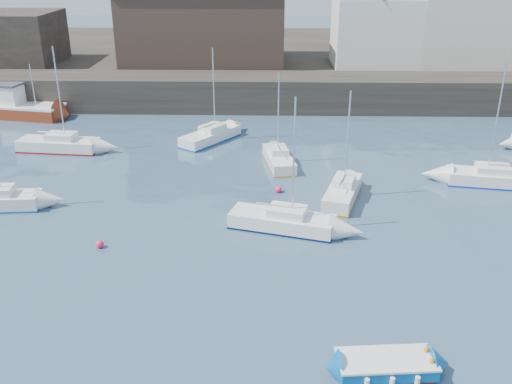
{
  "coord_description": "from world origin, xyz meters",
  "views": [
    {
      "loc": [
        0.69,
        -16.55,
        13.9
      ],
      "look_at": [
        0.0,
        12.0,
        1.5
      ],
      "focal_mm": 40.0,
      "sensor_mm": 36.0,
      "label": 1
    }
  ],
  "objects_px": {
    "sailboat_f": "(279,159)",
    "sailboat_c": "(343,192)",
    "buoy_mid": "(312,233)",
    "sailboat_d": "(496,178)",
    "sailboat_e": "(59,144)",
    "buoy_near": "(100,247)",
    "blue_dinghy": "(386,365)",
    "sailboat_h": "(211,136)",
    "fishing_boat": "(20,107)",
    "buoy_far": "(278,192)",
    "sailboat_b": "(283,221)"
  },
  "relations": [
    {
      "from": "fishing_boat",
      "to": "sailboat_e",
      "type": "distance_m",
      "value": 10.89
    },
    {
      "from": "sailboat_f",
      "to": "sailboat_e",
      "type": "bearing_deg",
      "value": 171.13
    },
    {
      "from": "fishing_boat",
      "to": "sailboat_h",
      "type": "distance_m",
      "value": 18.44
    },
    {
      "from": "blue_dinghy",
      "to": "buoy_mid",
      "type": "distance_m",
      "value": 10.8
    },
    {
      "from": "blue_dinghy",
      "to": "sailboat_h",
      "type": "height_order",
      "value": "sailboat_h"
    },
    {
      "from": "sailboat_c",
      "to": "buoy_near",
      "type": "distance_m",
      "value": 14.22
    },
    {
      "from": "sailboat_b",
      "to": "sailboat_d",
      "type": "distance_m",
      "value": 14.99
    },
    {
      "from": "sailboat_c",
      "to": "sailboat_h",
      "type": "xyz_separation_m",
      "value": [
        -8.89,
        10.75,
        -0.04
      ]
    },
    {
      "from": "fishing_boat",
      "to": "sailboat_h",
      "type": "xyz_separation_m",
      "value": [
        17.31,
        -6.33,
        -0.45
      ]
    },
    {
      "from": "sailboat_f",
      "to": "sailboat_c",
      "type": "bearing_deg",
      "value": -57.26
    },
    {
      "from": "sailboat_h",
      "to": "buoy_mid",
      "type": "distance_m",
      "value": 16.58
    },
    {
      "from": "buoy_near",
      "to": "buoy_mid",
      "type": "bearing_deg",
      "value": 9.57
    },
    {
      "from": "sailboat_f",
      "to": "buoy_near",
      "type": "xyz_separation_m",
      "value": [
        -9.09,
        -11.95,
        -0.44
      ]
    },
    {
      "from": "sailboat_h",
      "to": "buoy_mid",
      "type": "xyz_separation_m",
      "value": [
        6.8,
        -15.11,
        -0.46
      ]
    },
    {
      "from": "blue_dinghy",
      "to": "fishing_boat",
      "type": "xyz_separation_m",
      "value": [
        -25.98,
        32.08,
        0.54
      ]
    },
    {
      "from": "sailboat_b",
      "to": "buoy_mid",
      "type": "relative_size",
      "value": 18.0
    },
    {
      "from": "sailboat_e",
      "to": "buoy_far",
      "type": "relative_size",
      "value": 17.92
    },
    {
      "from": "sailboat_c",
      "to": "sailboat_b",
      "type": "bearing_deg",
      "value": -132.93
    },
    {
      "from": "sailboat_c",
      "to": "buoy_near",
      "type": "relative_size",
      "value": 15.77
    },
    {
      "from": "sailboat_c",
      "to": "buoy_near",
      "type": "xyz_separation_m",
      "value": [
        -12.8,
        -6.18,
        -0.49
      ]
    },
    {
      "from": "sailboat_c",
      "to": "sailboat_e",
      "type": "bearing_deg",
      "value": 157.29
    },
    {
      "from": "sailboat_c",
      "to": "buoy_mid",
      "type": "height_order",
      "value": "sailboat_c"
    },
    {
      "from": "sailboat_c",
      "to": "sailboat_h",
      "type": "distance_m",
      "value": 13.94
    },
    {
      "from": "blue_dinghy",
      "to": "sailboat_d",
      "type": "distance_m",
      "value": 20.24
    },
    {
      "from": "buoy_mid",
      "to": "sailboat_h",
      "type": "bearing_deg",
      "value": 114.23
    },
    {
      "from": "blue_dinghy",
      "to": "buoy_far",
      "type": "bearing_deg",
      "value": 102.6
    },
    {
      "from": "sailboat_b",
      "to": "sailboat_d",
      "type": "relative_size",
      "value": 0.94
    },
    {
      "from": "sailboat_c",
      "to": "buoy_mid",
      "type": "distance_m",
      "value": 4.86
    },
    {
      "from": "sailboat_h",
      "to": "buoy_far",
      "type": "xyz_separation_m",
      "value": [
        5.1,
        -9.76,
        -0.46
      ]
    },
    {
      "from": "sailboat_c",
      "to": "sailboat_h",
      "type": "height_order",
      "value": "sailboat_h"
    },
    {
      "from": "buoy_far",
      "to": "sailboat_h",
      "type": "bearing_deg",
      "value": 117.58
    },
    {
      "from": "sailboat_d",
      "to": "sailboat_b",
      "type": "bearing_deg",
      "value": -154.58
    },
    {
      "from": "sailboat_d",
      "to": "buoy_mid",
      "type": "distance_m",
      "value": 13.84
    },
    {
      "from": "buoy_near",
      "to": "sailboat_d",
      "type": "bearing_deg",
      "value": 20.97
    },
    {
      "from": "buoy_far",
      "to": "sailboat_b",
      "type": "bearing_deg",
      "value": -88.2
    },
    {
      "from": "fishing_boat",
      "to": "buoy_mid",
      "type": "xyz_separation_m",
      "value": [
        24.11,
        -21.45,
        -0.91
      ]
    },
    {
      "from": "sailboat_e",
      "to": "sailboat_f",
      "type": "height_order",
      "value": "sailboat_e"
    },
    {
      "from": "blue_dinghy",
      "to": "sailboat_h",
      "type": "xyz_separation_m",
      "value": [
        -8.67,
        25.75,
        0.09
      ]
    },
    {
      "from": "sailboat_b",
      "to": "fishing_boat",
      "type": "bearing_deg",
      "value": 137.08
    },
    {
      "from": "sailboat_b",
      "to": "buoy_far",
      "type": "bearing_deg",
      "value": 91.8
    },
    {
      "from": "blue_dinghy",
      "to": "buoy_mid",
      "type": "bearing_deg",
      "value": 99.98
    },
    {
      "from": "fishing_boat",
      "to": "sailboat_f",
      "type": "height_order",
      "value": "sailboat_f"
    },
    {
      "from": "fishing_boat",
      "to": "buoy_far",
      "type": "height_order",
      "value": "fishing_boat"
    },
    {
      "from": "sailboat_d",
      "to": "buoy_near",
      "type": "height_order",
      "value": "sailboat_d"
    },
    {
      "from": "sailboat_c",
      "to": "sailboat_h",
      "type": "relative_size",
      "value": 0.92
    },
    {
      "from": "buoy_mid",
      "to": "buoy_far",
      "type": "xyz_separation_m",
      "value": [
        -1.7,
        5.36,
        0.0
      ]
    },
    {
      "from": "blue_dinghy",
      "to": "buoy_far",
      "type": "height_order",
      "value": "blue_dinghy"
    },
    {
      "from": "fishing_boat",
      "to": "sailboat_b",
      "type": "height_order",
      "value": "sailboat_b"
    },
    {
      "from": "fishing_boat",
      "to": "sailboat_c",
      "type": "xyz_separation_m",
      "value": [
        26.2,
        -17.08,
        -0.42
      ]
    },
    {
      "from": "sailboat_c",
      "to": "sailboat_f",
      "type": "height_order",
      "value": "sailboat_c"
    }
  ]
}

